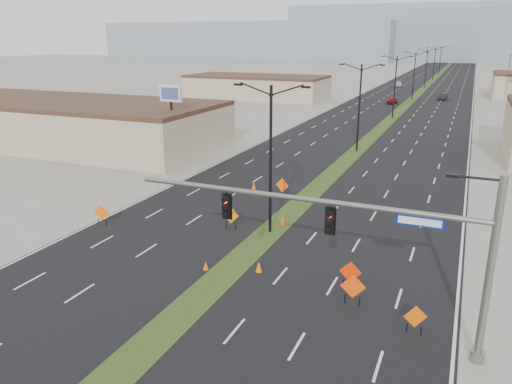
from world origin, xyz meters
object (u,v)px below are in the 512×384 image
at_px(streetlight_3, 414,74).
at_px(streetlight_6, 440,59).
at_px(cone_0, 206,266).
at_px(cone_2, 283,220).
at_px(car_far, 398,84).
at_px(cone_1, 259,267).
at_px(streetlight_5, 434,63).
at_px(construction_sign_4, 415,318).
at_px(construction_sign_2, 282,186).
at_px(construction_sign_1, 231,216).
at_px(construction_sign_0, 102,214).
at_px(car_left, 392,101).
at_px(construction_sign_3, 353,288).
at_px(signal_mast, 372,237).
at_px(streetlight_0, 271,156).
at_px(streetlight_4, 426,67).
at_px(pole_sign_west, 171,100).
at_px(streetlight_1, 359,105).
at_px(streetlight_2, 395,85).
at_px(cone_3, 254,185).
at_px(construction_sign_5, 350,273).
at_px(car_mid, 443,97).

bearing_deg(streetlight_3, streetlight_6, 90.00).
distance_m(cone_0, cone_2, 8.73).
xyz_separation_m(car_far, cone_1, (8.60, -119.18, -0.40)).
distance_m(streetlight_5, cone_1, 146.06).
bearing_deg(construction_sign_4, construction_sign_2, 103.50).
relative_size(car_far, construction_sign_1, 2.96).
bearing_deg(construction_sign_0, car_left, 61.08).
bearing_deg(streetlight_6, construction_sign_3, -87.58).
distance_m(signal_mast, streetlight_0, 13.18).
distance_m(streetlight_4, construction_sign_1, 112.63).
bearing_deg(car_left, pole_sign_west, -97.88).
height_order(car_left, construction_sign_3, construction_sign_3).
height_order(signal_mast, construction_sign_4, signal_mast).
bearing_deg(streetlight_1, streetlight_2, 90.00).
distance_m(car_left, construction_sign_3, 83.19).
bearing_deg(cone_3, streetlight_0, -60.47).
height_order(construction_sign_2, construction_sign_3, construction_sign_3).
height_order(construction_sign_2, cone_3, construction_sign_2).
xyz_separation_m(construction_sign_3, cone_0, (-8.68, 0.66, -0.73)).
xyz_separation_m(construction_sign_5, cone_3, (-11.99, 14.86, -0.59)).
distance_m(construction_sign_0, cone_2, 12.92).
relative_size(car_mid, construction_sign_4, 2.80).
bearing_deg(car_mid, streetlight_4, 109.95).
bearing_deg(streetlight_4, car_left, -94.41).
xyz_separation_m(streetlight_6, construction_sign_0, (-11.50, -171.51, -4.52)).
relative_size(construction_sign_0, construction_sign_1, 0.92).
xyz_separation_m(construction_sign_3, cone_1, (-5.75, 1.61, -0.67)).
relative_size(streetlight_3, streetlight_4, 1.00).
height_order(streetlight_6, construction_sign_4, streetlight_6).
bearing_deg(streetlight_5, construction_sign_1, -91.12).
height_order(streetlight_6, car_left, streetlight_6).
relative_size(construction_sign_0, pole_sign_west, 0.19).
xyz_separation_m(streetlight_2, car_far, (-6.93, 57.21, -4.70)).
relative_size(construction_sign_0, construction_sign_3, 0.91).
relative_size(signal_mast, streetlight_6, 1.63).
bearing_deg(pole_sign_west, car_left, 78.99).
bearing_deg(streetlight_6, cone_1, -89.45).
distance_m(construction_sign_2, construction_sign_5, 16.36).
bearing_deg(streetlight_0, streetlight_3, 90.00).
bearing_deg(car_mid, construction_sign_3, -82.54).
bearing_deg(streetlight_3, streetlight_0, -90.00).
xyz_separation_m(streetlight_5, construction_sign_1, (-2.76, -140.51, -4.43)).
xyz_separation_m(cone_0, cone_1, (2.93, 0.95, 0.06)).
xyz_separation_m(construction_sign_0, construction_sign_3, (18.92, -4.07, 0.09)).
xyz_separation_m(streetlight_2, car_left, (-2.86, 18.97, -4.78)).
bearing_deg(streetlight_2, construction_sign_5, -83.63).
bearing_deg(streetlight_4, cone_1, -89.19).
xyz_separation_m(construction_sign_0, cone_2, (11.82, 5.18, -0.55)).
relative_size(streetlight_5, cone_0, 18.78).
distance_m(signal_mast, streetlight_4, 122.30).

